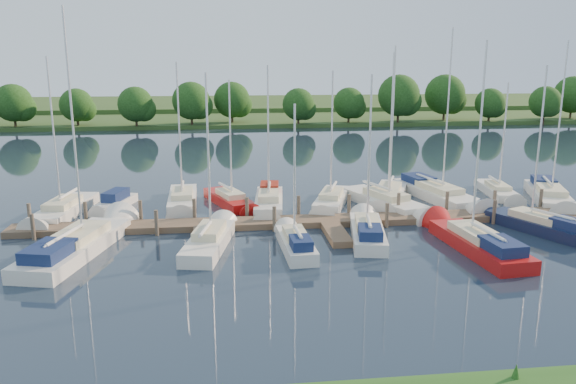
{
  "coord_description": "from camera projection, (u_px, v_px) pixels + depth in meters",
  "views": [
    {
      "loc": [
        -6.67,
        -26.72,
        10.49
      ],
      "look_at": [
        -2.59,
        8.0,
        2.2
      ],
      "focal_mm": 35.0,
      "sensor_mm": 36.0,
      "label": 1
    }
  ],
  "objects": [
    {
      "name": "ground",
      "position": [
        356.0,
        267.0,
        29.0
      ],
      "size": [
        260.0,
        260.0,
        0.0
      ],
      "primitive_type": "plane",
      "color": "#1A2335",
      "rests_on": "ground"
    },
    {
      "name": "dock",
      "position": [
        329.0,
        224.0,
        36.02
      ],
      "size": [
        40.0,
        6.0,
        0.4
      ],
      "color": "#4B392A",
      "rests_on": "ground"
    },
    {
      "name": "mooring_pilings",
      "position": [
        326.0,
        213.0,
        37.01
      ],
      "size": [
        38.24,
        2.84,
        2.0
      ],
      "color": "#473D33",
      "rests_on": "ground"
    },
    {
      "name": "far_shore",
      "position": [
        259.0,
        117.0,
        101.41
      ],
      "size": [
        180.0,
        30.0,
        0.6
      ],
      "primitive_type": "cube",
      "color": "#28441A",
      "rests_on": "ground"
    },
    {
      "name": "distant_hill",
      "position": [
        252.0,
        104.0,
        125.48
      ],
      "size": [
        220.0,
        40.0,
        1.4
      ],
      "primitive_type": "cube",
      "color": "#3B5927",
      "rests_on": "ground"
    },
    {
      "name": "treeline",
      "position": [
        287.0,
        100.0,
        88.1
      ],
      "size": [
        145.42,
        9.84,
        8.3
      ],
      "color": "#38281C",
      "rests_on": "ground"
    },
    {
      "name": "sailboat_n_0",
      "position": [
        63.0,
        212.0,
        38.4
      ],
      "size": [
        3.11,
        8.79,
        11.13
      ],
      "rotation": [
        0.0,
        0.0,
        3.0
      ],
      "color": "silver",
      "rests_on": "ground"
    },
    {
      "name": "motorboat",
      "position": [
        115.0,
        204.0,
        40.49
      ],
      "size": [
        2.56,
        5.0,
        1.57
      ],
      "rotation": [
        0.0,
        0.0,
        2.85
      ],
      "color": "silver",
      "rests_on": "ground"
    },
    {
      "name": "sailboat_n_2",
      "position": [
        183.0,
        202.0,
        41.31
      ],
      "size": [
        2.26,
        8.43,
        10.71
      ],
      "rotation": [
        0.0,
        0.0,
        3.18
      ],
      "color": "silver",
      "rests_on": "ground"
    },
    {
      "name": "sailboat_n_3",
      "position": [
        231.0,
        202.0,
        41.21
      ],
      "size": [
        3.83,
        7.32,
        9.52
      ],
      "rotation": [
        0.0,
        0.0,
        3.5
      ],
      "color": "#AB110F",
      "rests_on": "ground"
    },
    {
      "name": "sailboat_n_4",
      "position": [
        269.0,
        204.0,
        40.46
      ],
      "size": [
        2.66,
        8.23,
        10.59
      ],
      "rotation": [
        0.0,
        0.0,
        3.04
      ],
      "color": "silver",
      "rests_on": "ground"
    },
    {
      "name": "sailboat_n_5",
      "position": [
        331.0,
        202.0,
        41.18
      ],
      "size": [
        3.99,
        7.87,
        10.14
      ],
      "rotation": [
        0.0,
        0.0,
        2.8
      ],
      "color": "silver",
      "rests_on": "ground"
    },
    {
      "name": "sailboat_n_6",
      "position": [
        387.0,
        204.0,
        40.57
      ],
      "size": [
        4.82,
        9.23,
        11.88
      ],
      "rotation": [
        0.0,
        0.0,
        3.5
      ],
      "color": "silver",
      "rests_on": "ground"
    },
    {
      "name": "sailboat_n_7",
      "position": [
        388.0,
        198.0,
        42.49
      ],
      "size": [
        4.97,
        8.84,
        11.45
      ],
      "rotation": [
        0.0,
        0.0,
        2.74
      ],
      "color": "silver",
      "rests_on": "ground"
    },
    {
      "name": "sailboat_n_8",
      "position": [
        439.0,
        195.0,
        42.97
      ],
      "size": [
        4.29,
        10.57,
        13.19
      ],
      "rotation": [
        0.0,
        0.0,
        3.35
      ],
      "color": "silver",
      "rests_on": "ground"
    },
    {
      "name": "sailboat_n_9",
      "position": [
        498.0,
        192.0,
        44.27
      ],
      "size": [
        2.49,
        7.23,
        9.12
      ],
      "rotation": [
        0.0,
        0.0,
        3.01
      ],
      "color": "silver",
      "rests_on": "ground"
    },
    {
      "name": "sailboat_n_10",
      "position": [
        550.0,
        197.0,
        42.39
      ],
      "size": [
        4.97,
        9.62,
        12.23
      ],
      "rotation": [
        0.0,
        0.0,
        2.79
      ],
      "color": "silver",
      "rests_on": "ground"
    },
    {
      "name": "sailboat_s_0",
      "position": [
        79.0,
        246.0,
        31.3
      ],
      "size": [
        4.74,
        10.95,
        13.7
      ],
      "rotation": [
        0.0,
        0.0,
        -0.25
      ],
      "color": "silver",
      "rests_on": "ground"
    },
    {
      "name": "sailboat_s_1",
      "position": [
        210.0,
        242.0,
        32.18
      ],
      "size": [
        3.15,
        7.98,
        10.27
      ],
      "rotation": [
        0.0,
        0.0,
        -0.2
      ],
      "color": "silver",
      "rests_on": "ground"
    },
    {
      "name": "sailboat_s_2",
      "position": [
        296.0,
        244.0,
        31.59
      ],
      "size": [
        1.76,
        6.52,
        8.57
      ],
      "rotation": [
        0.0,
        0.0,
        0.04
      ],
      "color": "silver",
      "rests_on": "ground"
    },
    {
      "name": "sailboat_s_3",
      "position": [
        367.0,
        233.0,
        33.71
      ],
      "size": [
        3.04,
        7.88,
        10.09
      ],
      "rotation": [
        0.0,
        0.0,
        -0.19
      ],
      "color": "silver",
      "rests_on": "ground"
    },
    {
      "name": "sailboat_s_4",
      "position": [
        476.0,
        244.0,
        31.67
      ],
      "size": [
        2.92,
        9.43,
        11.94
      ],
      "rotation": [
        0.0,
        0.0,
        0.09
      ],
      "color": "#AB110F",
      "rests_on": "ground"
    },
    {
      "name": "sailboat_s_5",
      "position": [
        537.0,
        226.0,
        35.05
      ],
      "size": [
        4.69,
        8.08,
        10.59
      ],
      "rotation": [
        0.0,
        0.0,
        0.42
      ],
      "color": "#101B38",
      "rests_on": "ground"
    }
  ]
}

